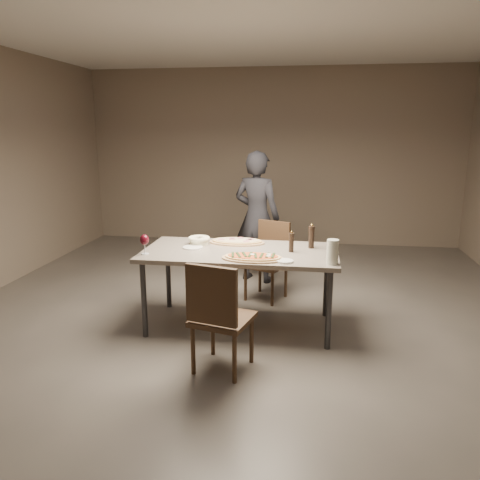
# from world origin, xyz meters

# --- Properties ---
(room) EXTENTS (7.00, 7.00, 7.00)m
(room) POSITION_xyz_m (0.00, 0.00, 1.40)
(room) COLOR #605A53
(room) RESTS_ON ground
(dining_table) EXTENTS (1.80, 0.90, 0.75)m
(dining_table) POSITION_xyz_m (0.00, 0.00, 0.69)
(dining_table) COLOR slate
(dining_table) RESTS_ON ground
(zucchini_pizza) EXTENTS (0.55, 0.30, 0.05)m
(zucchini_pizza) POSITION_xyz_m (0.16, -0.28, 0.77)
(zucchini_pizza) COLOR tan
(zucchini_pizza) RESTS_ON dining_table
(ham_pizza) EXTENTS (0.55, 0.30, 0.04)m
(ham_pizza) POSITION_xyz_m (-0.07, 0.28, 0.77)
(ham_pizza) COLOR tan
(ham_pizza) RESTS_ON dining_table
(bread_basket) EXTENTS (0.21, 0.21, 0.08)m
(bread_basket) POSITION_xyz_m (-0.43, 0.17, 0.80)
(bread_basket) COLOR beige
(bread_basket) RESTS_ON dining_table
(oil_dish) EXTENTS (0.14, 0.14, 0.02)m
(oil_dish) POSITION_xyz_m (0.44, -0.33, 0.76)
(oil_dish) COLOR white
(oil_dish) RESTS_ON dining_table
(pepper_mill_left) EXTENTS (0.06, 0.06, 0.23)m
(pepper_mill_left) POSITION_xyz_m (0.65, 0.19, 0.86)
(pepper_mill_left) COLOR black
(pepper_mill_left) RESTS_ON dining_table
(pepper_mill_right) EXTENTS (0.05, 0.05, 0.19)m
(pepper_mill_right) POSITION_xyz_m (0.47, 0.02, 0.84)
(pepper_mill_right) COLOR black
(pepper_mill_right) RESTS_ON dining_table
(carafe) EXTENTS (0.10, 0.10, 0.21)m
(carafe) POSITION_xyz_m (0.83, -0.33, 0.85)
(carafe) COLOR silver
(carafe) RESTS_ON dining_table
(wine_glass) EXTENTS (0.08, 0.08, 0.18)m
(wine_glass) POSITION_xyz_m (-0.83, -0.26, 0.88)
(wine_glass) COLOR silver
(wine_glass) RESTS_ON dining_table
(side_plate) EXTENTS (0.19, 0.19, 0.01)m
(side_plate) POSITION_xyz_m (-0.46, 0.02, 0.76)
(side_plate) COLOR white
(side_plate) RESTS_ON dining_table
(chair_near) EXTENTS (0.52, 0.52, 0.90)m
(chair_near) POSITION_xyz_m (-0.03, -0.92, 0.50)
(chair_near) COLOR #3E2A1A
(chair_near) RESTS_ON ground
(chair_far) EXTENTS (0.53, 0.53, 0.85)m
(chair_far) POSITION_xyz_m (0.21, 0.85, 0.48)
(chair_far) COLOR #3E2A1A
(chair_far) RESTS_ON ground
(diner) EXTENTS (0.68, 0.56, 1.61)m
(diner) POSITION_xyz_m (-0.00, 1.42, 0.80)
(diner) COLOR black
(diner) RESTS_ON ground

